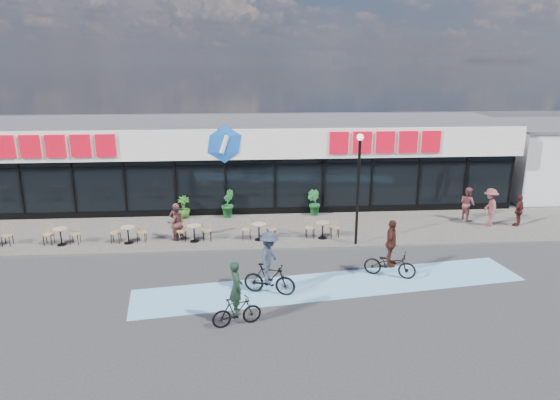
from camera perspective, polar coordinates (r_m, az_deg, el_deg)
The scene contains 21 objects.
ground at distance 19.24m, azimuth -6.68°, elevation -8.12°, with size 120.00×120.00×0.00m, color #28282B.
sidewalk at distance 23.41m, azimuth -6.28°, elevation -3.59°, with size 44.00×5.00×0.10m, color #615D56.
bike_lane at distance 18.12m, azimuth 6.06°, elevation -9.64°, with size 14.00×2.20×0.01m, color #69A0C6.
building at distance 28.07m, azimuth -6.08°, elevation 4.48°, with size 30.60×6.57×4.75m.
lamp_post at distance 21.02m, azimuth 8.95°, elevation 2.34°, with size 0.28×0.28×4.76m.
bistro_set_2 at distance 23.37m, azimuth -23.70°, elevation -3.59°, with size 1.54×0.62×0.90m.
bistro_set_3 at distance 22.58m, azimuth -16.92°, elevation -3.57°, with size 1.54×0.62×0.90m.
bistro_set_4 at distance 22.12m, azimuth -9.77°, elevation -3.49°, with size 1.54×0.62×0.90m.
bistro_set_5 at distance 22.03m, azimuth -2.43°, elevation -3.36°, with size 1.54×0.62×0.90m.
bistro_set_6 at distance 22.29m, azimuth 4.85°, elevation -3.17°, with size 1.54×0.62×0.90m.
potted_plant_left at distance 25.24m, azimuth -6.04°, elevation -0.40°, with size 0.75×0.61×1.37m, color #154C20.
potted_plant_mid at distance 25.41m, azimuth -10.96°, elevation -0.81°, with size 0.62×0.62×1.10m, color #255317.
potted_plant_right at distance 25.48m, azimuth 3.86°, elevation -0.30°, with size 0.70×0.57×1.28m, color #164E20.
patron_left at distance 22.37m, azimuth -11.75°, elevation -2.38°, with size 0.60×0.40×1.66m, color #572D2E.
patron_right at distance 22.32m, azimuth -11.82°, elevation -2.52°, with size 0.77×0.60×1.59m, color #4F2D28.
pedestrian_a at distance 25.68m, azimuth 22.88°, elevation -0.77°, with size 1.18×0.68×1.82m, color brown.
pedestrian_b at distance 26.25m, azimuth 20.64°, elevation -0.39°, with size 0.81×0.63×1.66m, color brown.
pedestrian_c at distance 26.26m, azimuth 25.64°, elevation -1.09°, with size 0.89×0.37×1.52m, color #431818.
cyclist_a at distance 17.00m, azimuth -1.23°, elevation -7.61°, with size 1.89×1.32×2.24m.
cyclist_b at distance 18.83m, azimuth 12.50°, elevation -6.27°, with size 2.00×1.38×2.20m.
cyclist_c at distance 15.23m, azimuth -4.98°, elevation -11.59°, with size 1.60×0.84×2.07m.
Camera 1 is at (0.89, -17.61, 7.70)m, focal length 32.00 mm.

